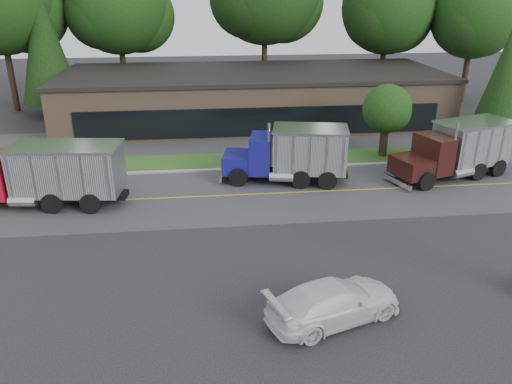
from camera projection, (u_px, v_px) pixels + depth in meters
ground at (270, 280)px, 20.31m from camera, size 140.00×140.00×0.00m
road at (249, 195)px, 28.56m from camera, size 60.00×8.00×0.02m
center_line at (249, 195)px, 28.56m from camera, size 60.00×0.12×0.01m
curb at (243, 170)px, 32.42m from camera, size 60.00×0.30×0.12m
grass_verge at (241, 161)px, 34.07m from camera, size 60.00×3.40×0.03m
far_parking at (235, 140)px, 38.66m from camera, size 60.00×7.00×0.02m
strip_mall at (253, 98)px, 43.60m from camera, size 32.00×12.00×4.00m
tree_far_a at (0, 3)px, 44.08m from camera, size 10.60×9.98×15.13m
tree_far_b at (120, 9)px, 47.15m from camera, size 9.91×9.33×14.14m
tree_far_d at (388, 12)px, 49.00m from camera, size 9.48×8.93×13.53m
tree_far_e at (475, 18)px, 48.16m from camera, size 8.93×8.41×12.74m
evergreen_left at (45, 43)px, 43.76m from camera, size 5.12×5.12×11.65m
evergreen_right at (505, 78)px, 37.02m from camera, size 3.80×3.80×8.63m
tree_verge at (387, 111)px, 33.90m from camera, size 3.51×3.31×5.01m
dump_truck_red at (43, 173)px, 26.63m from camera, size 9.94×3.64×3.36m
dump_truck_blue at (292, 153)px, 29.87m from camera, size 7.72×3.99×3.36m
dump_truck_maroon at (459, 148)px, 30.74m from camera, size 8.33×4.76×3.36m
rally_car at (334, 301)px, 17.69m from camera, size 5.43×3.60×1.46m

